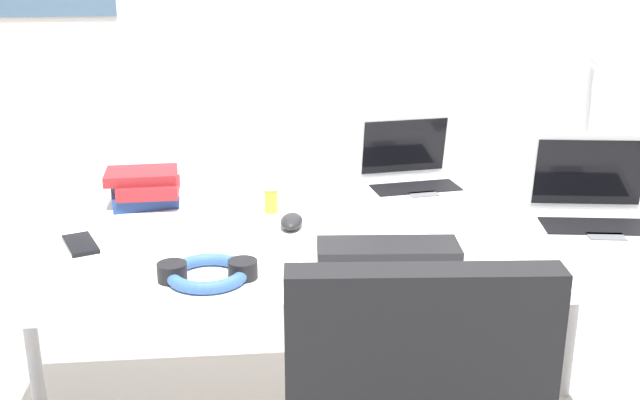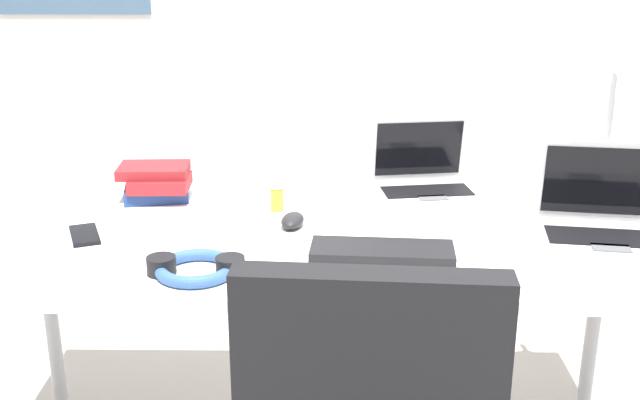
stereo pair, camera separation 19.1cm
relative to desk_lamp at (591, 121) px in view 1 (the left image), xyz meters
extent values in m
cube|color=white|center=(-0.80, -0.28, -0.21)|extent=(1.80, 0.80, 0.03)
cylinder|color=#B2B5BA|center=(-1.64, 0.06, -0.58)|extent=(0.04, 0.04, 0.71)
cylinder|color=#B2B5BA|center=(0.04, 0.06, -0.58)|extent=(0.04, 0.04, 0.71)
cylinder|color=silver|center=(0.00, 0.03, -0.19)|extent=(0.12, 0.12, 0.02)
cylinder|color=silver|center=(0.00, 0.03, -0.01)|extent=(0.02, 0.02, 0.34)
cylinder|color=silver|center=(0.00, -0.01, 0.16)|extent=(0.01, 0.08, 0.01)
cone|color=silver|center=(0.00, -0.05, 0.16)|extent=(0.07, 0.09, 0.09)
cube|color=#B7BABC|center=(-0.12, -0.37, -0.19)|extent=(0.33, 0.25, 0.02)
cube|color=black|center=(-0.12, -0.37, -0.18)|extent=(0.28, 0.15, 0.00)
cube|color=#595B60|center=(-0.13, -0.44, -0.18)|extent=(0.09, 0.06, 0.00)
cube|color=#B7BABC|center=(-0.11, -0.25, -0.07)|extent=(0.31, 0.08, 0.21)
cube|color=black|center=(-0.11, -0.26, -0.07)|extent=(0.28, 0.06, 0.18)
cube|color=#B7BABC|center=(-0.50, -0.02, -0.19)|extent=(0.30, 0.23, 0.02)
cube|color=black|center=(-0.50, -0.02, -0.18)|extent=(0.26, 0.14, 0.00)
cube|color=#595B60|center=(-0.49, -0.08, -0.18)|extent=(0.08, 0.05, 0.00)
cube|color=#B7BABC|center=(-0.52, 0.09, -0.08)|extent=(0.28, 0.08, 0.19)
cube|color=black|center=(-0.52, 0.08, -0.08)|extent=(0.25, 0.06, 0.16)
cube|color=black|center=(-0.66, -0.43, -0.19)|extent=(0.34, 0.14, 0.02)
ellipsoid|color=black|center=(-0.87, -0.25, -0.18)|extent=(0.07, 0.10, 0.03)
cube|color=black|center=(-1.38, -0.33, -0.19)|extent=(0.11, 0.15, 0.01)
torus|color=#335999|center=(-1.07, -0.54, -0.18)|extent=(0.18, 0.18, 0.03)
cylinder|color=black|center=(-1.14, -0.54, -0.18)|extent=(0.06, 0.06, 0.04)
cylinder|color=black|center=(-0.99, -0.54, -0.18)|extent=(0.06, 0.06, 0.04)
cylinder|color=gold|center=(-0.92, -0.13, -0.16)|extent=(0.04, 0.04, 0.06)
cylinder|color=white|center=(-0.92, -0.13, -0.13)|extent=(0.04, 0.04, 0.01)
cube|color=navy|center=(-1.26, -0.04, -0.18)|extent=(0.19, 0.15, 0.04)
cube|color=maroon|center=(-1.24, -0.06, -0.15)|extent=(0.16, 0.13, 0.03)
cube|color=maroon|center=(-1.26, -0.04, -0.11)|extent=(0.20, 0.14, 0.03)
torus|color=white|center=(-1.45, -0.53, -0.15)|extent=(0.05, 0.01, 0.05)
camera|label=1|loc=(-0.97, -2.07, 0.50)|focal=43.47mm
camera|label=2|loc=(-0.78, -2.08, 0.50)|focal=43.47mm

